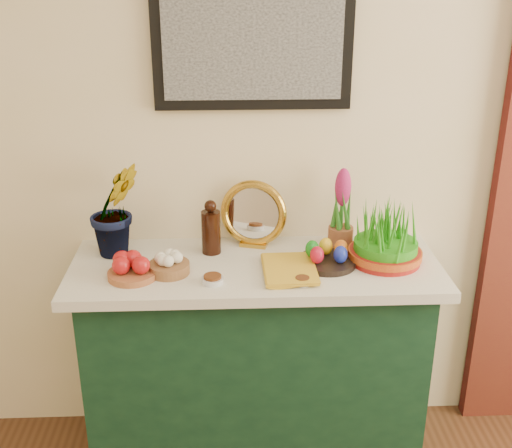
{
  "coord_description": "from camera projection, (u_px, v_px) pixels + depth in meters",
  "views": [
    {
      "loc": [
        -0.26,
        -0.19,
        1.95
      ],
      "look_at": [
        -0.17,
        1.95,
        1.07
      ],
      "focal_mm": 45.0,
      "sensor_mm": 36.0,
      "label": 1
    }
  ],
  "objects": [
    {
      "name": "tablecloth",
      "position": [
        255.0,
        267.0,
        2.44
      ],
      "size": [
        1.4,
        0.55,
        0.04
      ],
      "primitive_type": "cube",
      "color": "silver",
      "rests_on": "sideboard"
    },
    {
      "name": "vinegar_cruet",
      "position": [
        211.0,
        230.0,
        2.49
      ],
      "size": [
        0.07,
        0.07,
        0.22
      ],
      "color": "black",
      "rests_on": "tablecloth"
    },
    {
      "name": "wheatgrass_sabzeh",
      "position": [
        386.0,
        238.0,
        2.41
      ],
      "size": [
        0.28,
        0.28,
        0.23
      ],
      "color": "maroon",
      "rests_on": "tablecloth"
    },
    {
      "name": "spice_dish_right",
      "position": [
        302.0,
        281.0,
        2.27
      ],
      "size": [
        0.06,
        0.06,
        0.03
      ],
      "color": "silver",
      "rests_on": "tablecloth"
    },
    {
      "name": "mirror",
      "position": [
        253.0,
        214.0,
        2.54
      ],
      "size": [
        0.28,
        0.13,
        0.27
      ],
      "color": "#BA8D2D",
      "rests_on": "tablecloth"
    },
    {
      "name": "sideboard",
      "position": [
        255.0,
        366.0,
        2.61
      ],
      "size": [
        1.3,
        0.45,
        0.85
      ],
      "primitive_type": "cube",
      "color": "#153A22",
      "rests_on": "ground"
    },
    {
      "name": "book",
      "position": [
        263.0,
        270.0,
        2.34
      ],
      "size": [
        0.18,
        0.26,
        0.03
      ],
      "primitive_type": "imported",
      "rotation": [
        0.0,
        0.0,
        0.02
      ],
      "color": "gold",
      "rests_on": "tablecloth"
    },
    {
      "name": "apple_bowl",
      "position": [
        132.0,
        268.0,
        2.31
      ],
      "size": [
        0.23,
        0.23,
        0.09
      ],
      "color": "#9C5631",
      "rests_on": "tablecloth"
    },
    {
      "name": "egg_plate",
      "position": [
        327.0,
        257.0,
        2.41
      ],
      "size": [
        0.25,
        0.25,
        0.09
      ],
      "color": "black",
      "rests_on": "tablecloth"
    },
    {
      "name": "hyacinth_green",
      "position": [
        114.0,
        195.0,
        2.42
      ],
      "size": [
        0.31,
        0.3,
        0.49
      ],
      "primitive_type": "imported",
      "rotation": [
        0.0,
        0.0,
        0.53
      ],
      "color": "#2E7722",
      "rests_on": "tablecloth"
    },
    {
      "name": "garlic_basket",
      "position": [
        169.0,
        264.0,
        2.34
      ],
      "size": [
        0.18,
        0.18,
        0.08
      ],
      "color": "brown",
      "rests_on": "tablecloth"
    },
    {
      "name": "hyacinth_pink",
      "position": [
        342.0,
        212.0,
        2.52
      ],
      "size": [
        0.1,
        0.1,
        0.33
      ],
      "color": "#975535",
      "rests_on": "tablecloth"
    },
    {
      "name": "spice_dish_left",
      "position": [
        213.0,
        279.0,
        2.28
      ],
      "size": [
        0.08,
        0.08,
        0.03
      ],
      "color": "silver",
      "rests_on": "tablecloth"
    }
  ]
}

